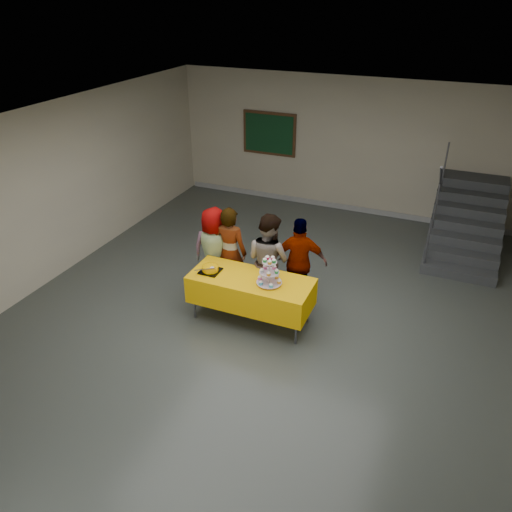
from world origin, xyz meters
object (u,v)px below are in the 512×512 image
Objects in this scene: schoolchild_b at (230,253)px; schoolchild_d at (300,262)px; cupcake_stand at (269,273)px; bear_cake at (210,268)px; staircase at (466,223)px; noticeboard at (269,134)px; bake_table at (251,290)px; schoolchild_a at (214,251)px; schoolchild_c at (268,260)px.

schoolchild_b is 1.15m from schoolchild_d.
schoolchild_d is at bearing -173.92° from schoolchild_b.
bear_cake is (-0.97, -0.02, -0.12)m from cupcake_stand.
staircase is 1.85× the size of noticeboard.
staircase is at bearing 54.27° from bake_table.
schoolchild_a is at bearing 147.91° from bake_table.
cupcake_stand is at bearing 134.62° from schoolchild_c.
bear_cake is 0.15× the size of staircase.
noticeboard reaches higher than schoolchild_a.
schoolchild_c is at bearing -129.60° from staircase.
cupcake_stand is at bearing 142.04° from schoolchild_b.
staircase reaches higher than schoolchild_c.
noticeboard reaches higher than bear_cake.
cupcake_stand reaches higher than bake_table.
bake_table is at bearing 5.48° from bear_cake.
schoolchild_b is at bearing 170.97° from schoolchild_a.
bake_table is 4.99m from staircase.
schoolchild_a is 0.96× the size of schoolchild_c.
schoolchild_b is 4.98m from staircase.
schoolchild_d is at bearing -126.33° from staircase.
staircase is at bearing 49.06° from bear_cake.
schoolchild_b is (-0.94, 0.60, -0.15)m from cupcake_stand.
schoolchild_d reaches higher than bear_cake.
noticeboard is at bearing -46.46° from schoolchild_c.
bake_table is 4.22× the size of cupcake_stand.
noticeboard is at bearing 111.77° from cupcake_stand.
schoolchild_b is (0.30, -0.02, 0.04)m from schoolchild_a.
schoolchild_a is at bearing -7.83° from schoolchild_d.
staircase is (2.40, 3.27, -0.27)m from schoolchild_d.
noticeboard is at bearing -78.27° from schoolchild_d.
bear_cake is at bearing 64.70° from schoolchild_c.
schoolchild_d is (1.16, 0.84, -0.07)m from bear_cake.
schoolchild_b is at bearing 86.91° from bear_cake.
bake_table is 5.26m from noticeboard.
noticeboard is (-1.70, 4.30, 0.80)m from schoolchild_c.
staircase is at bearing -140.49° from schoolchild_b.
staircase is 4.77m from noticeboard.
staircase is (3.83, 3.47, -0.27)m from schoolchild_a.
noticeboard reaches higher than bake_table.
staircase is at bearing -143.40° from schoolchild_a.
schoolchild_a is at bearing 112.49° from bear_cake.
schoolchild_a is 0.63× the size of staircase.
schoolchild_a is 5.18m from staircase.
schoolchild_b is at bearing 147.20° from cupcake_stand.
cupcake_stand is 0.29× the size of schoolchild_a.
bear_cake is at bearing -174.52° from bake_table.
bake_table is at bearing 171.79° from cupcake_stand.
noticeboard is at bearing 169.63° from staircase.
schoolchild_a is at bearing 153.28° from cupcake_stand.
schoolchild_b reaches higher than cupcake_stand.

